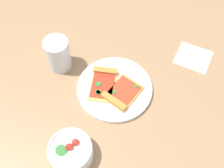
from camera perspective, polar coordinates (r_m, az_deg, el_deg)
name	(u,v)px	position (r m, az deg, el deg)	size (l,w,h in m)	color
ground_plane	(124,94)	(0.98, 2.37, -1.87)	(2.40, 2.40, 0.00)	#93704C
plate	(115,89)	(0.98, 0.51, -0.87)	(0.25, 0.25, 0.01)	white
pizza_slice_near	(121,94)	(0.96, 1.68, -1.97)	(0.12, 0.09, 0.02)	gold
pizza_slice_far	(103,82)	(0.98, -1.66, 0.42)	(0.15, 0.13, 0.02)	#E5B256
salad_bowl	(71,151)	(0.87, -7.89, -12.60)	(0.13, 0.13, 0.07)	white
soda_glass	(58,55)	(1.02, -10.22, 5.49)	(0.08, 0.08, 0.12)	silver
paper_napkin	(193,57)	(1.10, 15.25, 4.93)	(0.11, 0.12, 0.00)	silver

